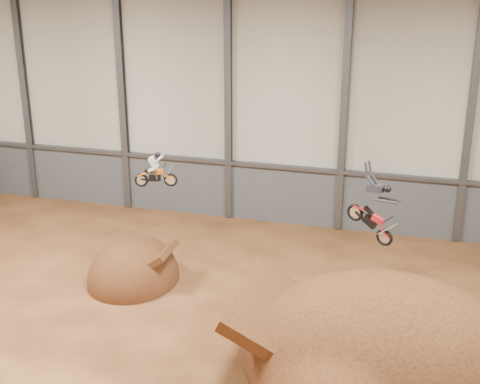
{
  "coord_description": "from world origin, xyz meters",
  "views": [
    {
      "loc": [
        7.42,
        -21.58,
        15.63
      ],
      "look_at": [
        0.35,
        4.0,
        5.85
      ],
      "focal_mm": 50.0,
      "sensor_mm": 36.0,
      "label": 1
    }
  ],
  "objects_px": {
    "takeoff_ramp": "(134,280)",
    "landing_ramp": "(387,364)",
    "fmx_rider_b": "(368,201)",
    "fmx_rider_a": "(156,168)"
  },
  "relations": [
    {
      "from": "fmx_rider_a",
      "to": "landing_ramp",
      "type": "bearing_deg",
      "value": -25.39
    },
    {
      "from": "takeoff_ramp",
      "to": "landing_ramp",
      "type": "bearing_deg",
      "value": -17.29
    },
    {
      "from": "landing_ramp",
      "to": "fmx_rider_b",
      "type": "distance_m",
      "value": 6.56
    },
    {
      "from": "takeoff_ramp",
      "to": "fmx_rider_a",
      "type": "distance_m",
      "value": 6.91
    },
    {
      "from": "takeoff_ramp",
      "to": "fmx_rider_b",
      "type": "distance_m",
      "value": 12.74
    },
    {
      "from": "takeoff_ramp",
      "to": "fmx_rider_a",
      "type": "relative_size",
      "value": 2.68
    },
    {
      "from": "takeoff_ramp",
      "to": "landing_ramp",
      "type": "height_order",
      "value": "landing_ramp"
    },
    {
      "from": "fmx_rider_b",
      "to": "fmx_rider_a",
      "type": "bearing_deg",
      "value": -155.84
    },
    {
      "from": "landing_ramp",
      "to": "fmx_rider_b",
      "type": "relative_size",
      "value": 3.78
    },
    {
      "from": "takeoff_ramp",
      "to": "fmx_rider_b",
      "type": "bearing_deg",
      "value": -6.33
    }
  ]
}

